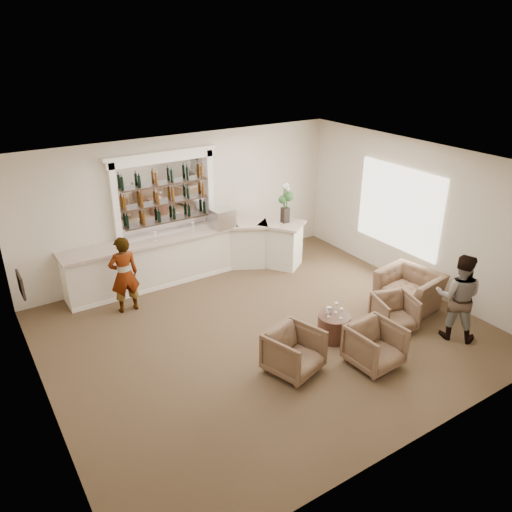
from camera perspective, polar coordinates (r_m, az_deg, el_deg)
The scene contains 19 objects.
ground at distance 9.87m, azimuth 1.10°, elevation -8.78°, with size 8.00×8.00×0.00m, color brown.
room_shell at distance 9.46m, azimuth -0.35°, elevation 5.51°, with size 8.04×7.02×3.32m.
bar_counter at distance 11.84m, azimuth -7.59°, elevation 0.08°, with size 5.72×1.80×1.14m.
back_bar_alcove at distance 11.56m, azimuth -10.40°, elevation 7.03°, with size 2.64×0.25×3.00m.
cocktail_table at distance 9.69m, azimuth 8.86°, elevation -8.02°, with size 0.62×0.62×0.50m, color #492C1F.
sommelier at distance 10.58m, azimuth -14.84°, elevation -2.08°, with size 0.61×0.40×1.66m, color gray.
guest at distance 10.07m, azimuth 22.11°, elevation -4.35°, with size 0.83×0.65×1.72m, color gray.
armchair_left at distance 8.69m, azimuth 4.36°, elevation -10.84°, with size 0.84×0.86×0.79m, color brown.
armchair_center at distance 9.06m, azimuth 13.43°, elevation -9.95°, with size 0.83×0.85×0.78m, color brown.
armchair_right at distance 10.23m, azimuth 15.53°, elevation -6.19°, with size 0.74×0.76×0.69m, color brown.
armchair_far at distance 11.09m, azimuth 17.10°, elevation -3.67°, with size 1.19×1.04×0.78m, color brown.
espresso_machine at distance 11.82m, azimuth -3.88°, elevation 4.34°, with size 0.51×0.43×0.45m, color silver.
flower_vase at distance 12.02m, azimuth 3.38°, elevation 6.35°, with size 0.26×0.26×0.98m.
wine_glass_bar_left at distance 11.28m, azimuth -11.45°, elevation 2.24°, with size 0.07×0.07×0.21m, color white, non-canonical shape.
wine_glass_bar_right at distance 11.70m, azimuth -7.22°, elevation 3.35°, with size 0.07×0.07×0.21m, color white, non-canonical shape.
wine_glass_tbl_a at distance 9.46m, azimuth 8.33°, elevation -6.34°, with size 0.07×0.07×0.21m, color white, non-canonical shape.
wine_glass_tbl_b at distance 9.62m, azimuth 9.14°, elevation -5.84°, with size 0.07×0.07×0.21m, color white, non-canonical shape.
wine_glass_tbl_c at distance 9.45m, azimuth 9.70°, elevation -6.47°, with size 0.07×0.07×0.21m, color white, non-canonical shape.
napkin_holder at distance 9.61m, azimuth 8.35°, elevation -6.13°, with size 0.08×0.08×0.12m, color white.
Camera 1 is at (-4.62, -6.87, 5.37)m, focal length 35.00 mm.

